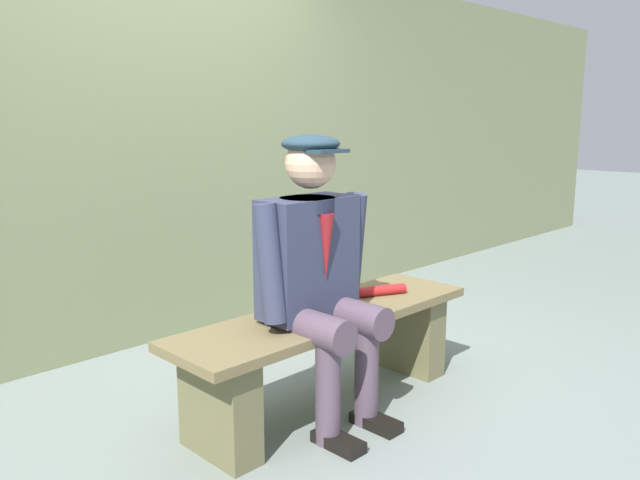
% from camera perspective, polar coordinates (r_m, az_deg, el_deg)
% --- Properties ---
extents(ground_plane, '(30.00, 30.00, 0.00)m').
position_cam_1_polar(ground_plane, '(3.18, 0.68, -14.67)').
color(ground_plane, slate).
extents(bench, '(1.64, 0.46, 0.48)m').
position_cam_1_polar(bench, '(3.06, 0.70, -9.42)').
color(bench, brown).
rests_on(bench, ground).
extents(seated_man, '(0.62, 0.56, 1.30)m').
position_cam_1_polar(seated_man, '(2.81, -0.26, -2.48)').
color(seated_man, '#30364F').
rests_on(seated_man, ground).
extents(rolled_magazine, '(0.26, 0.16, 0.05)m').
position_cam_1_polar(rolled_magazine, '(3.27, 5.60, -4.54)').
color(rolled_magazine, '#B21E1E').
rests_on(rolled_magazine, bench).
extents(stadium_wall, '(12.00, 0.24, 2.43)m').
position_cam_1_polar(stadium_wall, '(4.07, -14.87, 8.36)').
color(stadium_wall, '#78815B').
rests_on(stadium_wall, ground).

